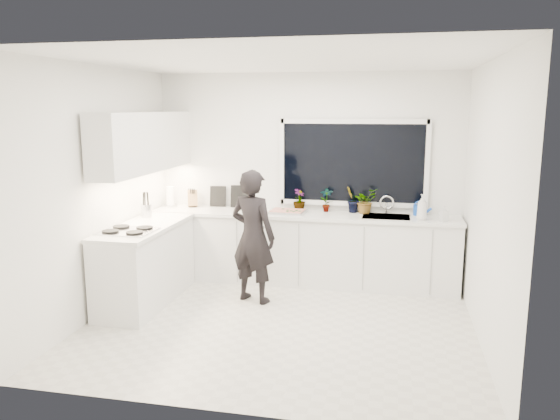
# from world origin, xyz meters

# --- Properties ---
(floor) EXTENTS (4.00, 3.50, 0.02)m
(floor) POSITION_xyz_m (0.00, 0.00, -0.01)
(floor) COLOR beige
(floor) RESTS_ON ground
(wall_back) EXTENTS (4.00, 0.02, 2.70)m
(wall_back) POSITION_xyz_m (0.00, 1.76, 1.35)
(wall_back) COLOR white
(wall_back) RESTS_ON ground
(wall_left) EXTENTS (0.02, 3.50, 2.70)m
(wall_left) POSITION_xyz_m (-2.01, 0.00, 1.35)
(wall_left) COLOR white
(wall_left) RESTS_ON ground
(wall_right) EXTENTS (0.02, 3.50, 2.70)m
(wall_right) POSITION_xyz_m (2.01, 0.00, 1.35)
(wall_right) COLOR white
(wall_right) RESTS_ON ground
(ceiling) EXTENTS (4.00, 3.50, 0.02)m
(ceiling) POSITION_xyz_m (0.00, 0.00, 2.71)
(ceiling) COLOR white
(ceiling) RESTS_ON wall_back
(window) EXTENTS (1.80, 0.02, 1.00)m
(window) POSITION_xyz_m (0.60, 1.73, 1.55)
(window) COLOR black
(window) RESTS_ON wall_back
(base_cabinets_back) EXTENTS (3.92, 0.58, 0.88)m
(base_cabinets_back) POSITION_xyz_m (0.00, 1.45, 0.44)
(base_cabinets_back) COLOR white
(base_cabinets_back) RESTS_ON floor
(base_cabinets_left) EXTENTS (0.58, 1.60, 0.88)m
(base_cabinets_left) POSITION_xyz_m (-1.67, 0.35, 0.44)
(base_cabinets_left) COLOR white
(base_cabinets_left) RESTS_ON floor
(countertop_back) EXTENTS (3.94, 0.62, 0.04)m
(countertop_back) POSITION_xyz_m (0.00, 1.44, 0.90)
(countertop_back) COLOR silver
(countertop_back) RESTS_ON base_cabinets_back
(countertop_left) EXTENTS (0.62, 1.60, 0.04)m
(countertop_left) POSITION_xyz_m (-1.67, 0.35, 0.90)
(countertop_left) COLOR silver
(countertop_left) RESTS_ON base_cabinets_left
(upper_cabinets) EXTENTS (0.34, 2.10, 0.70)m
(upper_cabinets) POSITION_xyz_m (-1.79, 0.70, 1.85)
(upper_cabinets) COLOR white
(upper_cabinets) RESTS_ON wall_left
(sink) EXTENTS (0.58, 0.42, 0.14)m
(sink) POSITION_xyz_m (1.05, 1.45, 0.87)
(sink) COLOR silver
(sink) RESTS_ON countertop_back
(faucet) EXTENTS (0.03, 0.03, 0.22)m
(faucet) POSITION_xyz_m (1.05, 1.65, 1.03)
(faucet) COLOR silver
(faucet) RESTS_ON countertop_back
(stovetop) EXTENTS (0.56, 0.48, 0.03)m
(stovetop) POSITION_xyz_m (-1.69, -0.00, 0.94)
(stovetop) COLOR black
(stovetop) RESTS_ON countertop_left
(person) EXTENTS (0.66, 0.54, 1.56)m
(person) POSITION_xyz_m (-0.45, 0.63, 0.78)
(person) COLOR black
(person) RESTS_ON floor
(pizza_tray) EXTENTS (0.48, 0.37, 0.03)m
(pizza_tray) POSITION_xyz_m (-0.19, 1.42, 0.94)
(pizza_tray) COLOR #BABABF
(pizza_tray) RESTS_ON countertop_back
(pizza) EXTENTS (0.44, 0.33, 0.01)m
(pizza) POSITION_xyz_m (-0.19, 1.42, 0.95)
(pizza) COLOR red
(pizza) RESTS_ON pizza_tray
(watering_can) EXTENTS (0.16, 0.16, 0.13)m
(watering_can) POSITION_xyz_m (1.45, 1.61, 0.98)
(watering_can) COLOR #1344B2
(watering_can) RESTS_ON countertop_back
(paper_towel_roll) EXTENTS (0.14, 0.14, 0.26)m
(paper_towel_roll) POSITION_xyz_m (-1.85, 1.55, 1.05)
(paper_towel_roll) COLOR white
(paper_towel_roll) RESTS_ON countertop_back
(knife_block) EXTENTS (0.16, 0.14, 0.22)m
(knife_block) POSITION_xyz_m (-1.55, 1.59, 1.03)
(knife_block) COLOR #8A6140
(knife_block) RESTS_ON countertop_back
(utensil_crock) EXTENTS (0.17, 0.17, 0.16)m
(utensil_crock) POSITION_xyz_m (-1.85, 0.80, 1.00)
(utensil_crock) COLOR silver
(utensil_crock) RESTS_ON countertop_left
(picture_frame_large) EXTENTS (0.22, 0.04, 0.28)m
(picture_frame_large) POSITION_xyz_m (-1.22, 1.69, 1.06)
(picture_frame_large) COLOR black
(picture_frame_large) RESTS_ON countertop_back
(picture_frame_small) EXTENTS (0.25, 0.05, 0.30)m
(picture_frame_small) POSITION_xyz_m (-0.91, 1.69, 1.07)
(picture_frame_small) COLOR black
(picture_frame_small) RESTS_ON countertop_back
(herb_plants) EXTENTS (1.15, 0.38, 0.34)m
(herb_plants) POSITION_xyz_m (0.55, 1.61, 1.08)
(herb_plants) COLOR #26662D
(herb_plants) RESTS_ON countertop_back
(soap_bottles) EXTENTS (0.40, 0.17, 0.31)m
(soap_bottles) POSITION_xyz_m (1.53, 1.30, 1.06)
(soap_bottles) COLOR #D8BF66
(soap_bottles) RESTS_ON countertop_back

